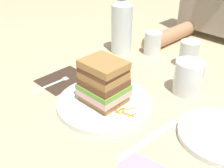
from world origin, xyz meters
TOP-DOWN VIEW (x-y plane):
  - ground_plane at (0.00, 0.00)m, footprint 3.00×3.00m
  - main_plate at (-0.02, -0.01)m, footprint 0.26×0.26m
  - sandwich at (-0.02, -0.01)m, footprint 0.12×0.11m
  - carrot_shred_0 at (-0.08, -0.03)m, footprint 0.03×0.01m
  - carrot_shred_1 at (-0.11, -0.03)m, footprint 0.03×0.01m
  - carrot_shred_2 at (-0.09, -0.01)m, footprint 0.03×0.01m
  - carrot_shred_3 at (-0.09, -0.04)m, footprint 0.02×0.02m
  - carrot_shred_4 at (-0.07, -0.03)m, footprint 0.00×0.02m
  - carrot_shred_5 at (-0.10, -0.02)m, footprint 0.03×0.02m
  - carrot_shred_6 at (-0.10, -0.03)m, footprint 0.02×0.02m
  - carrot_shred_7 at (0.05, -0.02)m, footprint 0.01×0.03m
  - carrot_shred_8 at (0.06, -0.02)m, footprint 0.02×0.01m
  - carrot_shred_9 at (0.06, -0.01)m, footprint 0.03×0.01m
  - carrot_shred_10 at (0.05, -0.01)m, footprint 0.01×0.02m
  - carrot_shred_11 at (0.08, -0.01)m, footprint 0.01×0.03m
  - carrot_shred_12 at (0.06, 0.01)m, footprint 0.01×0.03m
  - carrot_shred_13 at (0.08, -0.01)m, footprint 0.03×0.01m
  - carrot_shred_14 at (0.05, -0.02)m, footprint 0.02×0.01m
  - napkin_dark at (-0.21, -0.02)m, footprint 0.13×0.15m
  - fork at (-0.21, -0.04)m, footprint 0.02×0.17m
  - knife at (0.15, -0.03)m, footprint 0.02×0.20m
  - juice_glass at (0.10, 0.21)m, footprint 0.08×0.08m
  - water_bottle at (-0.23, 0.27)m, footprint 0.08×0.08m
  - empty_tumbler_0 at (0.01, 0.35)m, footprint 0.06×0.06m
  - empty_tumbler_1 at (-0.14, 0.34)m, footprint 0.06×0.06m
  - side_plate at (0.27, 0.10)m, footprint 0.20×0.20m

SIDE VIEW (x-z plane):
  - ground_plane at x=0.00m, z-range 0.00..0.00m
  - napkin_dark at x=-0.21m, z-range 0.00..0.00m
  - knife at x=0.15m, z-range 0.00..0.00m
  - fork at x=-0.21m, z-range 0.00..0.01m
  - side_plate at x=0.27m, z-range 0.00..0.01m
  - main_plate at x=-0.02m, z-range 0.00..0.02m
  - carrot_shred_3 at x=-0.09m, z-range 0.02..0.02m
  - carrot_shred_5 at x=-0.10m, z-range 0.02..0.02m
  - carrot_shred_4 at x=-0.07m, z-range 0.02..0.02m
  - carrot_shred_12 at x=0.06m, z-range 0.02..0.02m
  - carrot_shred_9 at x=0.06m, z-range 0.02..0.02m
  - carrot_shred_7 at x=0.05m, z-range 0.02..0.02m
  - carrot_shred_11 at x=0.08m, z-range 0.02..0.02m
  - carrot_shred_13 at x=0.08m, z-range 0.02..0.02m
  - carrot_shred_10 at x=0.05m, z-range 0.02..0.02m
  - carrot_shred_1 at x=-0.11m, z-range 0.02..0.02m
  - carrot_shred_6 at x=-0.10m, z-range 0.02..0.02m
  - carrot_shred_0 at x=-0.08m, z-range 0.02..0.02m
  - carrot_shred_2 at x=-0.09m, z-range 0.02..0.02m
  - carrot_shred_8 at x=0.06m, z-range 0.02..0.02m
  - carrot_shred_14 at x=0.05m, z-range 0.02..0.02m
  - juice_glass at x=0.10m, z-range -0.01..0.09m
  - empty_tumbler_1 at x=-0.14m, z-range 0.00..0.09m
  - empty_tumbler_0 at x=0.01m, z-range 0.00..0.09m
  - sandwich at x=-0.02m, z-range 0.01..0.14m
  - water_bottle at x=-0.23m, z-range -0.01..0.22m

